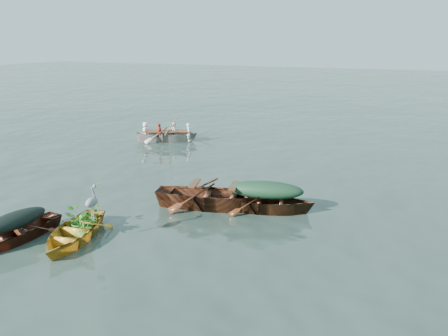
# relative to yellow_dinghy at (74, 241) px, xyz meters

# --- Properties ---
(ground) EXTENTS (140.00, 140.00, 0.00)m
(ground) POSITION_rel_yellow_dinghy_xyz_m (1.75, 2.67, 0.00)
(ground) COLOR #2C3D35
(ground) RESTS_ON ground
(yellow_dinghy) EXTENTS (2.16, 3.51, 0.88)m
(yellow_dinghy) POSITION_rel_yellow_dinghy_xyz_m (0.00, 0.00, 0.00)
(yellow_dinghy) COLOR gold
(yellow_dinghy) RESTS_ON ground
(dark_covered_boat) EXTENTS (1.55, 3.43, 0.81)m
(dark_covered_boat) POSITION_rel_yellow_dinghy_xyz_m (-1.34, -0.57, 0.00)
(dark_covered_boat) COLOR #562014
(dark_covered_boat) RESTS_ON ground
(green_tarp_boat) EXTENTS (4.21, 2.11, 0.92)m
(green_tarp_boat) POSITION_rel_yellow_dinghy_xyz_m (3.87, 3.80, 0.00)
(green_tarp_boat) COLOR #461F10
(green_tarp_boat) RESTS_ON ground
(open_wooden_boat) EXTENTS (5.18, 2.59, 1.20)m
(open_wooden_boat) POSITION_rel_yellow_dinghy_xyz_m (2.36, 3.46, 0.00)
(open_wooden_boat) COLOR #5F2C17
(open_wooden_boat) RESTS_ON ground
(rowed_boat) EXTENTS (4.43, 2.88, 1.02)m
(rowed_boat) POSITION_rel_yellow_dinghy_xyz_m (-3.52, 10.73, 0.00)
(rowed_boat) COLOR beige
(rowed_boat) RESTS_ON ground
(dark_tarp_cover) EXTENTS (0.85, 1.89, 0.40)m
(dark_tarp_cover) POSITION_rel_yellow_dinghy_xyz_m (-1.34, -0.57, 0.60)
(dark_tarp_cover) COLOR black
(dark_tarp_cover) RESTS_ON dark_covered_boat
(green_tarp_cover) EXTENTS (2.32, 1.16, 0.52)m
(green_tarp_cover) POSITION_rel_yellow_dinghy_xyz_m (3.87, 3.80, 0.72)
(green_tarp_cover) COLOR #13301D
(green_tarp_cover) RESTS_ON green_tarp_boat
(thwart_benches) EXTENTS (2.63, 1.45, 0.04)m
(thwart_benches) POSITION_rel_yellow_dinghy_xyz_m (2.36, 3.46, 0.62)
(thwart_benches) COLOR #462210
(thwart_benches) RESTS_ON open_wooden_boat
(heron) EXTENTS (0.37, 0.46, 0.92)m
(heron) POSITION_rel_yellow_dinghy_xyz_m (0.52, 0.18, 0.90)
(heron) COLOR gray
(heron) RESTS_ON yellow_dinghy
(dinghy_weeds) EXTENTS (0.90, 1.04, 0.60)m
(dinghy_weeds) POSITION_rel_yellow_dinghy_xyz_m (-0.11, 0.54, 0.74)
(dinghy_weeds) COLOR #206E1C
(dinghy_weeds) RESTS_ON yellow_dinghy
(rowers) EXTENTS (3.21, 2.25, 0.76)m
(rowers) POSITION_rel_yellow_dinghy_xyz_m (-3.52, 10.73, 0.89)
(rowers) COLOR white
(rowers) RESTS_ON rowed_boat
(oars) EXTENTS (1.59, 2.62, 0.06)m
(oars) POSITION_rel_yellow_dinghy_xyz_m (-3.52, 10.73, 0.54)
(oars) COLOR olive
(oars) RESTS_ON rowed_boat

